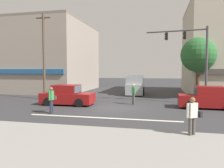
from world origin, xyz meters
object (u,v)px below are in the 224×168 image
street_tree (198,55)px  pedestrian_far_side (134,93)px  utility_pole_near_left (44,55)px  van_crossing_leftbound (135,86)px  traffic_light_mast (194,52)px  pedestrian_foreground_with_bag (193,115)px  sedan_parked_curbside (208,98)px  sedan_crossing_center (67,96)px  pedestrian_mid_crossing (51,98)px

street_tree → pedestrian_far_side: street_tree is taller
utility_pole_near_left → van_crossing_leftbound: utility_pole_near_left is taller
traffic_light_mast → pedestrian_foreground_with_bag: bearing=-97.7°
pedestrian_far_side → pedestrian_foreground_with_bag: bearing=-67.7°
pedestrian_foreground_with_bag → pedestrian_far_side: size_ratio=1.00×
sedan_parked_curbside → pedestrian_far_side: 5.48m
traffic_light_mast → sedan_crossing_center: (-9.73, -2.75, -3.46)m
pedestrian_foreground_with_bag → street_tree: bearing=80.5°
pedestrian_far_side → sedan_crossing_center: bearing=-165.8°
street_tree → van_crossing_leftbound: (-6.19, 2.99, -3.12)m
sedan_crossing_center → van_crossing_leftbound: (4.34, 8.60, 0.29)m
pedestrian_foreground_with_bag → pedestrian_mid_crossing: same height
street_tree → pedestrian_far_side: bearing=-141.6°
sedan_parked_curbside → pedestrian_mid_crossing: 10.88m
sedan_parked_curbside → pedestrian_foreground_with_bag: (-2.09, -7.61, 0.24)m
utility_pole_near_left → sedan_parked_curbside: 14.48m
van_crossing_leftbound → pedestrian_far_side: (0.74, -7.31, -0.06)m
traffic_light_mast → pedestrian_far_side: bearing=-162.6°
traffic_light_mast → van_crossing_leftbound: 8.57m
street_tree → utility_pole_near_left: utility_pole_near_left is taller
utility_pole_near_left → traffic_light_mast: 13.16m
traffic_light_mast → sedan_crossing_center: size_ratio=1.51×
traffic_light_mast → street_tree: bearing=74.4°
utility_pole_near_left → pedestrian_foreground_with_bag: 15.47m
van_crossing_leftbound → pedestrian_far_side: size_ratio=2.82×
sedan_crossing_center → van_crossing_leftbound: size_ratio=0.87×
utility_pole_near_left → traffic_light_mast: (13.16, 0.23, 0.06)m
street_tree → pedestrian_far_side: (-5.45, -4.32, -3.18)m
pedestrian_far_side → sedan_parked_curbside: bearing=-6.1°
sedan_crossing_center → pedestrian_far_side: (5.08, 1.29, 0.24)m
van_crossing_leftbound → pedestrian_mid_crossing: van_crossing_leftbound is taller
van_crossing_leftbound → pedestrian_foreground_with_bag: size_ratio=2.82×
street_tree → sedan_parked_curbside: (-0.00, -4.91, -3.42)m
utility_pole_near_left → sedan_parked_curbside: size_ratio=1.92×
traffic_light_mast → sedan_parked_curbside: 4.10m
van_crossing_leftbound → pedestrian_mid_crossing: 12.65m
utility_pole_near_left → sedan_parked_curbside: utility_pole_near_left is taller
utility_pole_near_left → traffic_light_mast: utility_pole_near_left is taller
street_tree → van_crossing_leftbound: size_ratio=1.22×
van_crossing_leftbound → traffic_light_mast: bearing=-47.4°
utility_pole_near_left → pedestrian_foreground_with_bag: (11.86, -9.42, -3.16)m
utility_pole_near_left → traffic_light_mast: bearing=1.0°
utility_pole_near_left → pedestrian_far_side: (8.51, -1.23, -3.16)m
street_tree → traffic_light_mast: traffic_light_mast is taller
pedestrian_foreground_with_bag → traffic_light_mast: bearing=82.3°
sedan_crossing_center → van_crossing_leftbound: bearing=63.2°
van_crossing_leftbound → pedestrian_far_side: bearing=-84.2°
pedestrian_foreground_with_bag → sedan_crossing_center: bearing=140.7°
traffic_light_mast → pedestrian_far_side: size_ratio=3.71×
utility_pole_near_left → pedestrian_far_side: utility_pole_near_left is taller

